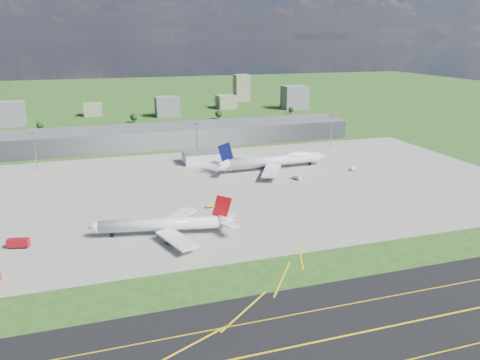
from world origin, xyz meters
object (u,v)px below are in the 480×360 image
object	(u,v)px
tug_yellow	(209,206)
van_white_near	(297,178)
van_white_far	(353,169)
fire_truck	(18,243)
airliner_blue_quad	(275,161)
airliner_red_twin	(165,225)

from	to	relation	value
tug_yellow	van_white_near	distance (m)	72.31
van_white_near	van_white_far	distance (m)	44.67
fire_truck	van_white_near	size ratio (longest dim) A/B	1.56
van_white_near	airliner_blue_quad	bearing A→B (deg)	-13.49
fire_truck	airliner_red_twin	bearing A→B (deg)	8.35
airliner_red_twin	tug_yellow	bearing A→B (deg)	-123.23
airliner_blue_quad	fire_truck	world-z (taller)	airliner_blue_quad
van_white_far	fire_truck	bearing A→B (deg)	169.51
fire_truck	van_white_far	bearing A→B (deg)	30.81
airliner_red_twin	van_white_near	xyz separation A→B (m)	(92.07, 59.98, -3.42)
van_white_near	van_white_far	world-z (taller)	van_white_near
fire_truck	van_white_near	distance (m)	163.08
fire_truck	tug_yellow	xyz separation A→B (m)	(89.00, 22.21, -1.09)
airliner_red_twin	tug_yellow	xyz separation A→B (m)	(27.36, 27.71, -3.97)
airliner_blue_quad	van_white_near	size ratio (longest dim) A/B	13.41
airliner_red_twin	fire_truck	bearing A→B (deg)	6.31
tug_yellow	van_white_far	xyz separation A→B (m)	(108.77, 39.63, 0.37)
airliner_red_twin	van_white_near	bearing A→B (deg)	-135.51
airliner_red_twin	tug_yellow	distance (m)	39.14
van_white_far	tug_yellow	bearing A→B (deg)	172.16
fire_truck	van_white_far	distance (m)	207.21
airliner_blue_quad	van_white_near	world-z (taller)	airliner_blue_quad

